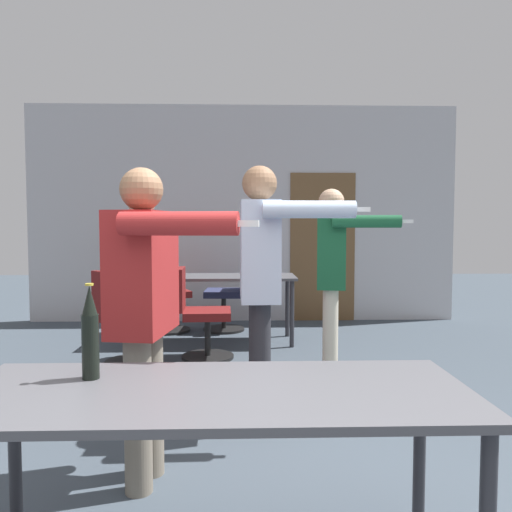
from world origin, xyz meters
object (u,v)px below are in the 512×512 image
at_px(office_chair_mid_tucked, 125,322).
at_px(beer_bottle, 90,334).
at_px(office_chair_far_left, 200,317).
at_px(person_right_polo, 144,271).
at_px(office_chair_side_rolled, 163,297).
at_px(person_center_tall, 332,265).
at_px(person_near_casual, 146,297).
at_px(office_chair_near_pushed, 230,296).
at_px(person_left_plaid, 262,270).

bearing_deg(office_chair_mid_tucked, beer_bottle, -35.14).
bearing_deg(office_chair_far_left, office_chair_mid_tucked, -73.64).
height_order(office_chair_far_left, office_chair_mid_tucked, office_chair_far_left).
distance_m(person_right_polo, beer_bottle, 2.07).
distance_m(office_chair_side_rolled, office_chair_mid_tucked, 1.49).
distance_m(person_center_tall, office_chair_far_left, 1.49).
bearing_deg(person_near_casual, person_center_tall, 152.46).
height_order(person_right_polo, office_chair_mid_tucked, person_right_polo).
distance_m(person_right_polo, office_chair_side_rolled, 2.36).
relative_size(office_chair_far_left, office_chair_side_rolled, 0.97).
height_order(person_near_casual, office_chair_near_pushed, person_near_casual).
relative_size(person_left_plaid, office_chair_mid_tucked, 1.90).
distance_m(person_right_polo, office_chair_mid_tucked, 1.03).
distance_m(person_left_plaid, office_chair_far_left, 1.84).
bearing_deg(office_chair_mid_tucked, office_chair_side_rolled, 129.08).
bearing_deg(person_center_tall, office_chair_mid_tucked, -95.14).
xyz_separation_m(person_right_polo, office_chair_side_rolled, (-0.21, 2.29, -0.53)).
distance_m(person_near_casual, office_chair_side_rolled, 3.74).
xyz_separation_m(person_left_plaid, office_chair_mid_tucked, (-1.24, 1.41, -0.62)).
bearing_deg(person_left_plaid, person_right_polo, -125.70).
bearing_deg(person_left_plaid, office_chair_far_left, -162.74).
height_order(office_chair_near_pushed, office_chair_mid_tucked, office_chair_near_pushed).
distance_m(person_right_polo, office_chair_near_pushed, 2.49).
bearing_deg(beer_bottle, office_chair_side_rolled, 95.39).
distance_m(office_chair_near_pushed, beer_bottle, 4.46).
xyz_separation_m(person_left_plaid, office_chair_side_rolled, (-1.11, 2.90, -0.59)).
xyz_separation_m(person_near_casual, office_chair_mid_tucked, (-0.62, 2.18, -0.55)).
bearing_deg(office_chair_mid_tucked, person_right_polo, -22.49).
relative_size(office_chair_far_left, office_chair_mid_tucked, 1.01).
bearing_deg(office_chair_near_pushed, office_chair_far_left, 171.50).
xyz_separation_m(person_near_casual, office_chair_near_pushed, (0.34, 3.74, -0.52)).
relative_size(person_near_casual, office_chair_near_pushed, 1.72).
bearing_deg(person_near_casual, person_right_polo, -160.05).
xyz_separation_m(office_chair_side_rolled, office_chair_mid_tucked, (-0.13, -1.49, -0.03)).
height_order(person_right_polo, office_chair_side_rolled, person_right_polo).
relative_size(person_left_plaid, office_chair_far_left, 1.89).
height_order(person_left_plaid, person_near_casual, person_left_plaid).
xyz_separation_m(office_chair_far_left, office_chair_mid_tucked, (-0.69, -0.23, -0.00)).
distance_m(person_near_casual, beer_bottle, 0.68).
relative_size(office_chair_mid_tucked, beer_bottle, 2.55).
relative_size(person_left_plaid, person_near_casual, 1.06).
relative_size(person_near_casual, office_chair_far_left, 1.78).
bearing_deg(person_near_casual, office_chair_near_pushed, -176.37).
bearing_deg(person_center_tall, beer_bottle, -20.49).
distance_m(person_near_casual, office_chair_far_left, 2.48).
xyz_separation_m(person_right_polo, office_chair_far_left, (0.34, 1.03, -0.55)).
bearing_deg(person_left_plaid, person_near_casual, -39.98).
distance_m(person_right_polo, person_center_tall, 1.57).
distance_m(person_left_plaid, office_chair_mid_tucked, 1.98).
distance_m(office_chair_mid_tucked, beer_bottle, 2.96).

